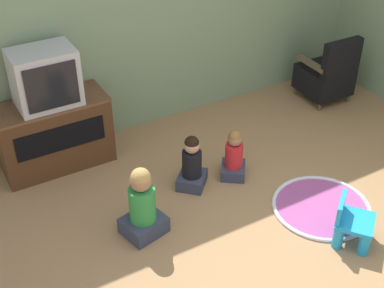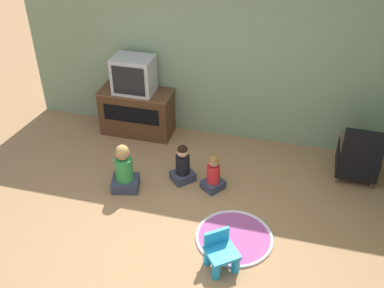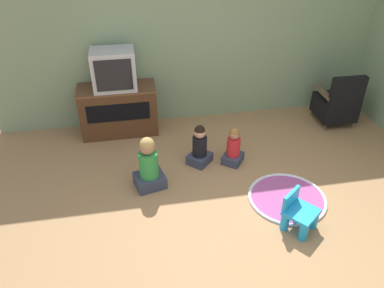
% 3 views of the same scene
% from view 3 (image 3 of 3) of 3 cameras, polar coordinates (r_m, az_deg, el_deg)
% --- Properties ---
extents(ground_plane, '(30.00, 30.00, 0.00)m').
position_cam_3_polar(ground_plane, '(4.07, 8.28, -12.75)').
color(ground_plane, '#9E754C').
extents(wall_back, '(5.74, 0.12, 2.61)m').
position_cam_3_polar(wall_back, '(5.52, -0.16, 16.46)').
color(wall_back, gray).
rests_on(wall_back, ground_plane).
extents(tv_cabinet, '(1.09, 0.49, 0.71)m').
position_cam_3_polar(tv_cabinet, '(5.51, -11.12, 5.21)').
color(tv_cabinet, '#4C2D19').
rests_on(tv_cabinet, ground_plane).
extents(television, '(0.58, 0.43, 0.54)m').
position_cam_3_polar(television, '(5.23, -11.84, 11.05)').
color(television, '#B7B7BC').
rests_on(television, tv_cabinet).
extents(black_armchair, '(0.53, 0.57, 0.84)m').
position_cam_3_polar(black_armchair, '(6.05, 21.21, 5.74)').
color(black_armchair, brown).
rests_on(black_armchair, ground_plane).
extents(yellow_kid_chair, '(0.43, 0.43, 0.42)m').
position_cam_3_polar(yellow_kid_chair, '(4.09, 15.97, -10.27)').
color(yellow_kid_chair, '#1E99DB').
rests_on(yellow_kid_chair, ground_plane).
extents(play_mat, '(0.90, 0.90, 0.04)m').
position_cam_3_polar(play_mat, '(4.51, 14.29, -7.98)').
color(play_mat, '#A54C8C').
rests_on(play_mat, ground_plane).
extents(child_watching_left, '(0.34, 0.35, 0.52)m').
position_cam_3_polar(child_watching_left, '(4.84, 6.32, -0.57)').
color(child_watching_left, '#33384C').
rests_on(child_watching_left, ground_plane).
extents(child_watching_center, '(0.40, 0.37, 0.68)m').
position_cam_3_polar(child_watching_center, '(4.41, -6.61, -3.32)').
color(child_watching_center, '#33384C').
rests_on(child_watching_center, ground_plane).
extents(child_watching_right, '(0.38, 0.38, 0.56)m').
position_cam_3_polar(child_watching_right, '(4.79, 1.17, -0.48)').
color(child_watching_right, '#33384C').
rests_on(child_watching_right, ground_plane).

